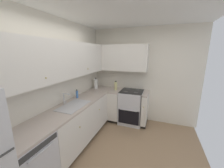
# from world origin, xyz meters

# --- Properties ---
(wall_back) EXTENTS (3.99, 0.05, 2.60)m
(wall_back) POSITION_xyz_m (0.00, 1.45, 1.30)
(wall_back) COLOR silver
(wall_back) RESTS_ON ground_plane
(wall_right) EXTENTS (0.05, 2.95, 2.60)m
(wall_right) POSITION_xyz_m (1.97, 0.00, 1.30)
(wall_right) COLOR silver
(wall_right) RESTS_ON ground_plane
(dishwasher) EXTENTS (0.60, 0.63, 0.88)m
(dishwasher) POSITION_xyz_m (-0.80, 1.12, 0.44)
(dishwasher) COLOR silver
(dishwasher) RESTS_ON ground_plane
(lower_cabinets_back) EXTENTS (1.84, 0.62, 0.88)m
(lower_cabinets_back) POSITION_xyz_m (0.43, 1.13, 0.44)
(lower_cabinets_back) COLOR silver
(lower_cabinets_back) RESTS_ON ground_plane
(countertop_back) EXTENTS (3.04, 0.60, 0.03)m
(countertop_back) POSITION_xyz_m (0.42, 1.12, 0.89)
(countertop_back) COLOR #B7A89E
(countertop_back) RESTS_ON lower_cabinets_back
(lower_cabinets_right) EXTENTS (0.62, 1.04, 0.88)m
(lower_cabinets_right) POSITION_xyz_m (1.65, 0.40, 0.44)
(lower_cabinets_right) COLOR silver
(lower_cabinets_right) RESTS_ON ground_plane
(countertop_right) EXTENTS (0.60, 1.04, 0.03)m
(countertop_right) POSITION_xyz_m (1.64, 0.40, 0.89)
(countertop_right) COLOR #B7A89E
(countertop_right) RESTS_ON lower_cabinets_right
(oven_range) EXTENTS (0.68, 0.62, 1.06)m
(oven_range) POSITION_xyz_m (1.66, 0.22, 0.46)
(oven_range) COLOR silver
(oven_range) RESTS_ON ground_plane
(upper_cabinets_back) EXTENTS (2.72, 0.34, 0.70)m
(upper_cabinets_back) POSITION_xyz_m (0.26, 1.26, 1.80)
(upper_cabinets_back) COLOR silver
(upper_cabinets_right) EXTENTS (0.32, 1.56, 0.70)m
(upper_cabinets_right) POSITION_xyz_m (1.78, 0.64, 1.80)
(upper_cabinets_right) COLOR silver
(sink) EXTENTS (0.69, 0.40, 0.10)m
(sink) POSITION_xyz_m (0.26, 1.09, 0.87)
(sink) COLOR #B7B7BC
(sink) RESTS_ON countertop_back
(faucet) EXTENTS (0.07, 0.16, 0.24)m
(faucet) POSITION_xyz_m (0.26, 1.30, 1.05)
(faucet) COLOR silver
(faucet) RESTS_ON countertop_back
(soap_bottle) EXTENTS (0.05, 0.05, 0.20)m
(soap_bottle) POSITION_xyz_m (0.68, 1.30, 1.00)
(soap_bottle) COLOR #3F72BF
(soap_bottle) RESTS_ON countertop_back
(paper_towel_roll) EXTENTS (0.11, 0.11, 0.34)m
(paper_towel_roll) POSITION_xyz_m (1.59, 1.28, 1.05)
(paper_towel_roll) COLOR white
(paper_towel_roll) RESTS_ON countertop_back
(oil_bottle) EXTENTS (0.08, 0.08, 0.26)m
(oil_bottle) POSITION_xyz_m (1.64, 0.68, 1.03)
(oil_bottle) COLOR beige
(oil_bottle) RESTS_ON countertop_right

